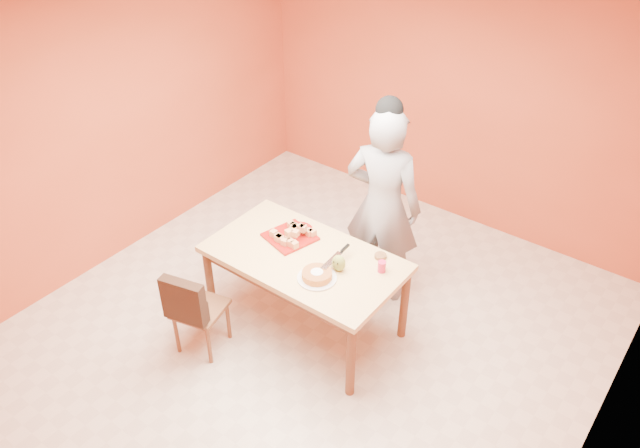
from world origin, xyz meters
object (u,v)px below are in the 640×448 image
Objects in this scene: egg_ornament at (339,263)px; pastry_platter at (290,237)px; sponge_cake at (317,275)px; checker_tin at (380,256)px; dining_chair at (198,308)px; red_dinner_plate at (299,230)px; person at (383,206)px; dining_table at (305,265)px; magenta_glass at (382,267)px.

pastry_platter is at bearing 152.37° from egg_ornament.
checker_tin is at bearing 64.21° from sponge_cake.
dining_chair is 3.52× the size of red_dinner_plate.
dining_chair is 0.45× the size of person.
sponge_cake is (0.25, -0.17, 0.13)m from dining_table.
magenta_glass reaches higher than dining_table.
dining_table is at bearing -25.72° from pastry_platter.
red_dinner_plate is 2.56× the size of magenta_glass.
sponge_cake is 0.51m from magenta_glass.
person is 0.52m from checker_tin.
dining_table is 17.32× the size of magenta_glass.
egg_ornament is 0.34m from magenta_glass.
person is 7.84× the size of red_dinner_plate.
dining_table is at bearing 146.68° from sponge_cake.
dining_chair is at bearing -144.73° from sponge_cake.
magenta_glass reaches higher than pastry_platter.
red_dinner_plate reaches higher than dining_table.
magenta_glass is at bearing 19.21° from dining_table.
dining_chair is 3.56× the size of sponge_cake.
checker_tin is (1.04, 1.07, 0.34)m from dining_chair.
magenta_glass is at bearing 110.11° from person.
pastry_platter is 3.75× the size of checker_tin.
pastry_platter is (0.28, 0.84, 0.34)m from dining_chair.
red_dinner_plate is 0.62m from egg_ornament.
magenta_glass is 0.95× the size of checker_tin.
magenta_glass reaches higher than sponge_cake.
egg_ornament is at bearing 68.56° from sponge_cake.
pastry_platter is 0.13m from red_dinner_plate.
pastry_platter is 1.55× the size of sponge_cake.
dining_chair reaches higher than sponge_cake.
sponge_cake is at bearing -132.82° from magenta_glass.
magenta_glass is (1.13, 0.93, 0.37)m from dining_chair.
egg_ornament is (0.07, 0.19, 0.03)m from sponge_cake.
egg_ornament is at bearing -118.10° from checker_tin.
red_dinner_plate is (-0.50, -0.53, -0.16)m from person.
person reaches higher than magenta_glass.
dining_table is 0.37m from egg_ornament.
dining_chair is 9.01× the size of magenta_glass.
person reaches higher than pastry_platter.
checker_tin is (0.18, 0.33, -0.06)m from egg_ornament.
person is at bearing 53.04° from pastry_platter.
dining_chair is 1.06m from red_dinner_plate.
magenta_glass reaches higher than dining_chair.
checker_tin is (0.75, 0.10, 0.01)m from red_dinner_plate.
dining_table is at bearing -145.21° from checker_tin.
person is (0.25, 0.78, 0.26)m from dining_table.
checker_tin is at bearing 34.79° from dining_table.
dining_table is at bearing -160.79° from magenta_glass.
red_dinner_plate is at bearing 34.82° from person.
dining_chair is (-0.53, -0.72, -0.23)m from dining_table.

